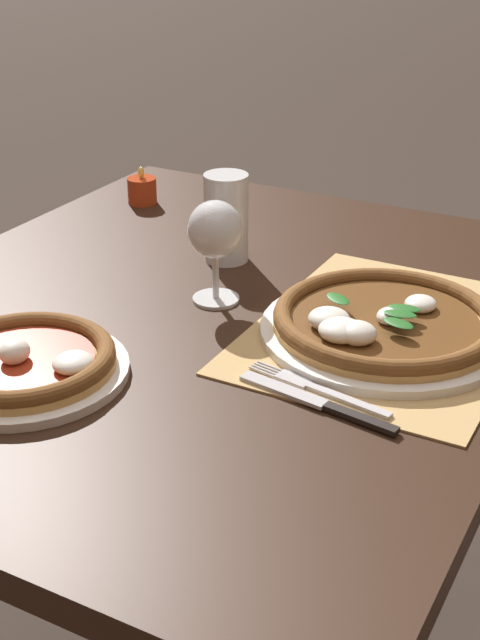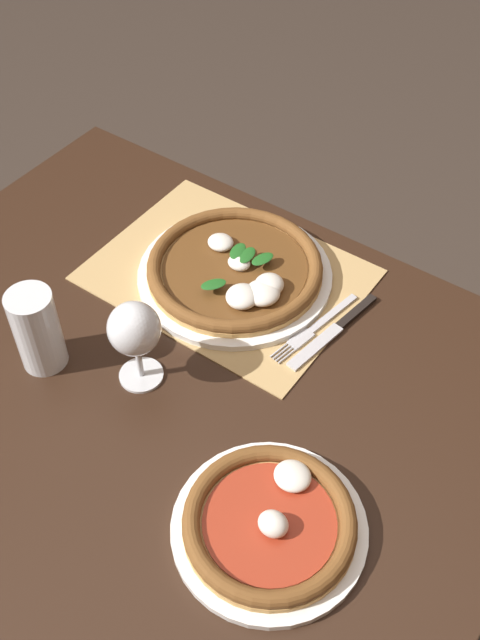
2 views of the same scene
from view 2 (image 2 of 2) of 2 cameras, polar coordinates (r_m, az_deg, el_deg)
The scene contains 9 objects.
ground_plane at distance 1.82m, azimuth -4.31°, elevation -19.19°, with size 24.00×24.00×0.00m, color #382D26.
dining_table at distance 1.26m, azimuth -5.92°, elevation -7.98°, with size 1.13×0.94×0.74m.
paper_placemat at distance 1.33m, azimuth -0.98°, elevation 3.46°, with size 0.46×0.34×0.00m, color tan.
pizza_near at distance 1.31m, azimuth -0.32°, elevation 3.80°, with size 0.34×0.34×0.05m.
pizza_far at distance 1.02m, azimuth 2.30°, elevation -15.21°, with size 0.26×0.26×0.05m.
wine_glass at distance 1.11m, azimuth -8.13°, elevation -0.98°, with size 0.08×0.08×0.16m.
pint_glass at distance 1.19m, azimuth -15.18°, elevation -0.82°, with size 0.07×0.07×0.15m.
fork at distance 1.24m, azimuth 5.75°, elevation -0.57°, with size 0.05×0.20×0.00m.
knife at distance 1.24m, azimuth 7.14°, elevation -0.83°, with size 0.05×0.22×0.01m.
Camera 2 is at (-0.51, 0.50, 1.67)m, focal length 42.00 mm.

